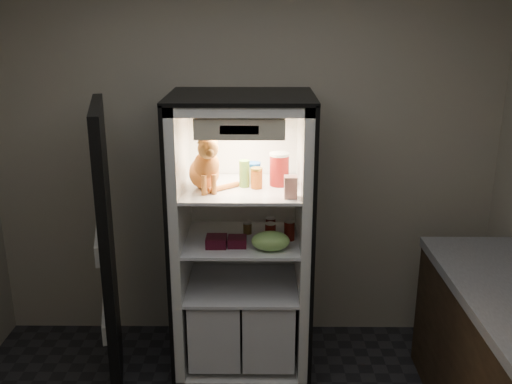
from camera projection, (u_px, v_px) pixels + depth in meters
room_shell at (230, 206)px, 2.26m from camera, size 3.60×3.60×3.60m
refrigerator at (242, 255)px, 3.83m from camera, size 0.90×0.72×1.88m
fridge_door at (108, 254)px, 3.55m from camera, size 0.27×0.86×1.85m
tabby_cat at (206, 168)px, 3.53m from camera, size 0.35×0.38×0.38m
parmesan_shaker at (244, 174)px, 3.60m from camera, size 0.07×0.07×0.17m
mayo_tub at (253, 173)px, 3.70m from camera, size 0.10×0.10×0.14m
salsa_jar at (257, 178)px, 3.58m from camera, size 0.07×0.07×0.13m
pepper_jar at (279, 169)px, 3.63m from camera, size 0.13×0.13×0.21m
cream_carton at (291, 187)px, 3.40m from camera, size 0.08×0.08×0.13m
soda_can_a at (271, 227)px, 3.76m from camera, size 0.07×0.07×0.12m
soda_can_b at (289, 230)px, 3.68m from camera, size 0.07×0.07×0.13m
soda_can_c at (270, 233)px, 3.65m from camera, size 0.07×0.07×0.13m
condiment_jar at (247, 228)px, 3.80m from camera, size 0.06×0.06×0.08m
grape_bag at (271, 241)px, 3.53m from camera, size 0.24×0.17×0.12m
berry_box_left at (216, 241)px, 3.59m from camera, size 0.13×0.13×0.06m
berry_box_right at (237, 241)px, 3.60m from camera, size 0.12×0.12×0.06m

